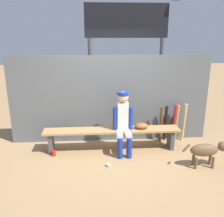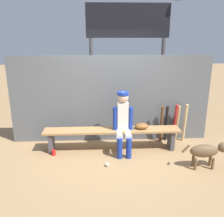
{
  "view_description": "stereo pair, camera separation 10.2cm",
  "coord_description": "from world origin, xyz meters",
  "px_view_note": "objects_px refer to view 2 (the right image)",
  "views": [
    {
      "loc": [
        -0.34,
        -4.76,
        2.37
      ],
      "look_at": [
        0.0,
        0.0,
        0.91
      ],
      "focal_mm": 39.73,
      "sensor_mm": 36.0,
      "label": 1
    },
    {
      "loc": [
        -0.24,
        -4.77,
        2.37
      ],
      "look_at": [
        0.0,
        0.0,
        0.91
      ],
      "focal_mm": 39.73,
      "sensor_mm": 36.0,
      "label": 2
    }
  ],
  "objects_px": {
    "dugout_bench": "(112,133)",
    "bat_wood_natural": "(185,123)",
    "baseball_glove": "(142,126)",
    "baseball": "(107,165)",
    "bat_wood_tan": "(177,123)",
    "cup_on_ground": "(54,153)",
    "player_seated": "(123,121)",
    "bat_aluminum_black": "(166,123)",
    "dog": "(207,151)",
    "bat_wood_dark": "(161,124)",
    "bat_aluminum_red": "(175,123)",
    "scoreboard": "(130,35)",
    "cup_on_bench": "(127,126)"
  },
  "relations": [
    {
      "from": "bat_wood_natural",
      "to": "baseball",
      "type": "distance_m",
      "value": 2.09
    },
    {
      "from": "bat_wood_dark",
      "to": "scoreboard",
      "type": "height_order",
      "value": "scoreboard"
    },
    {
      "from": "bat_wood_dark",
      "to": "bat_wood_natural",
      "type": "xyz_separation_m",
      "value": [
        0.53,
        0.02,
        0.01
      ]
    },
    {
      "from": "bat_wood_natural",
      "to": "dog",
      "type": "height_order",
      "value": "bat_wood_natural"
    },
    {
      "from": "baseball",
      "to": "cup_on_bench",
      "type": "relative_size",
      "value": 0.67
    },
    {
      "from": "bat_aluminum_red",
      "to": "bat_wood_tan",
      "type": "relative_size",
      "value": 1.04
    },
    {
      "from": "baseball_glove",
      "to": "bat_wood_natural",
      "type": "relative_size",
      "value": 0.32
    },
    {
      "from": "cup_on_bench",
      "to": "dog",
      "type": "bearing_deg",
      "value": -31.6
    },
    {
      "from": "bat_wood_tan",
      "to": "player_seated",
      "type": "bearing_deg",
      "value": -158.55
    },
    {
      "from": "bat_wood_tan",
      "to": "scoreboard",
      "type": "height_order",
      "value": "scoreboard"
    },
    {
      "from": "baseball_glove",
      "to": "baseball",
      "type": "bearing_deg",
      "value": -137.01
    },
    {
      "from": "bat_aluminum_black",
      "to": "bat_wood_natural",
      "type": "height_order",
      "value": "bat_wood_natural"
    },
    {
      "from": "dugout_bench",
      "to": "bat_aluminum_red",
      "type": "relative_size",
      "value": 3.25
    },
    {
      "from": "cup_on_bench",
      "to": "scoreboard",
      "type": "xyz_separation_m",
      "value": [
        0.23,
        1.57,
        1.81
      ]
    },
    {
      "from": "cup_on_ground",
      "to": "dog",
      "type": "height_order",
      "value": "dog"
    },
    {
      "from": "bat_wood_dark",
      "to": "cup_on_bench",
      "type": "bearing_deg",
      "value": -158.93
    },
    {
      "from": "bat_aluminum_red",
      "to": "cup_on_bench",
      "type": "height_order",
      "value": "bat_aluminum_red"
    },
    {
      "from": "cup_on_bench",
      "to": "bat_wood_dark",
      "type": "bearing_deg",
      "value": 21.07
    },
    {
      "from": "bat_wood_natural",
      "to": "bat_wood_dark",
      "type": "bearing_deg",
      "value": -178.22
    },
    {
      "from": "scoreboard",
      "to": "cup_on_bench",
      "type": "bearing_deg",
      "value": -98.42
    },
    {
      "from": "player_seated",
      "to": "dog",
      "type": "height_order",
      "value": "player_seated"
    },
    {
      "from": "bat_aluminum_red",
      "to": "bat_wood_tan",
      "type": "xyz_separation_m",
      "value": [
        0.06,
        0.01,
        -0.02
      ]
    },
    {
      "from": "bat_wood_tan",
      "to": "dugout_bench",
      "type": "bearing_deg",
      "value": -165.22
    },
    {
      "from": "dog",
      "to": "cup_on_bench",
      "type": "bearing_deg",
      "value": 148.4
    },
    {
      "from": "player_seated",
      "to": "bat_aluminum_black",
      "type": "xyz_separation_m",
      "value": [
        1.02,
        0.49,
        -0.25
      ]
    },
    {
      "from": "bat_wood_tan",
      "to": "cup_on_ground",
      "type": "relative_size",
      "value": 7.61
    },
    {
      "from": "dog",
      "to": "baseball",
      "type": "bearing_deg",
      "value": 175.67
    },
    {
      "from": "player_seated",
      "to": "bat_wood_natural",
      "type": "height_order",
      "value": "player_seated"
    },
    {
      "from": "scoreboard",
      "to": "dog",
      "type": "relative_size",
      "value": 3.92
    },
    {
      "from": "bat_aluminum_black",
      "to": "scoreboard",
      "type": "bearing_deg",
      "value": 120.34
    },
    {
      "from": "scoreboard",
      "to": "baseball_glove",
      "type": "bearing_deg",
      "value": -87.06
    },
    {
      "from": "dog",
      "to": "player_seated",
      "type": "bearing_deg",
      "value": 153.7
    },
    {
      "from": "baseball_glove",
      "to": "bat_wood_tan",
      "type": "bearing_deg",
      "value": 24.23
    },
    {
      "from": "player_seated",
      "to": "dog",
      "type": "distance_m",
      "value": 1.66
    },
    {
      "from": "bat_aluminum_black",
      "to": "bat_aluminum_red",
      "type": "bearing_deg",
      "value": 0.86
    },
    {
      "from": "dugout_bench",
      "to": "bat_wood_natural",
      "type": "relative_size",
      "value": 3.2
    },
    {
      "from": "bat_aluminum_black",
      "to": "cup_on_bench",
      "type": "height_order",
      "value": "bat_aluminum_black"
    },
    {
      "from": "baseball_glove",
      "to": "cup_on_ground",
      "type": "relative_size",
      "value": 2.55
    },
    {
      "from": "dugout_bench",
      "to": "baseball",
      "type": "distance_m",
      "value": 0.77
    },
    {
      "from": "bat_wood_natural",
      "to": "bat_aluminum_red",
      "type": "bearing_deg",
      "value": 170.02
    },
    {
      "from": "player_seated",
      "to": "bat_wood_tan",
      "type": "height_order",
      "value": "player_seated"
    },
    {
      "from": "baseball_glove",
      "to": "bat_wood_dark",
      "type": "distance_m",
      "value": 0.61
    },
    {
      "from": "player_seated",
      "to": "bat_wood_natural",
      "type": "relative_size",
      "value": 1.42
    },
    {
      "from": "player_seated",
      "to": "cup_on_ground",
      "type": "relative_size",
      "value": 11.39
    },
    {
      "from": "dugout_bench",
      "to": "bat_wood_natural",
      "type": "bearing_deg",
      "value": 11.98
    },
    {
      "from": "dugout_bench",
      "to": "player_seated",
      "type": "distance_m",
      "value": 0.39
    },
    {
      "from": "player_seated",
      "to": "scoreboard",
      "type": "xyz_separation_m",
      "value": [
        0.31,
        1.69,
        1.65
      ]
    },
    {
      "from": "player_seated",
      "to": "cup_on_ground",
      "type": "bearing_deg",
      "value": -176.47
    },
    {
      "from": "dugout_bench",
      "to": "bat_aluminum_red",
      "type": "xyz_separation_m",
      "value": [
        1.43,
        0.39,
        0.07
      ]
    },
    {
      "from": "dugout_bench",
      "to": "cup_on_bench",
      "type": "height_order",
      "value": "cup_on_bench"
    }
  ]
}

